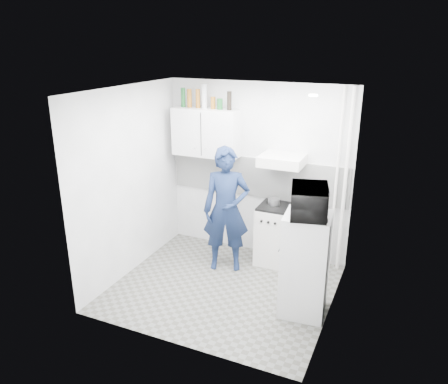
% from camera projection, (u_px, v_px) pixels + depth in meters
% --- Properties ---
extents(floor, '(2.80, 2.80, 0.00)m').
position_uv_depth(floor, '(223.00, 288.00, 5.86)').
color(floor, slate).
rests_on(floor, ground).
extents(ceiling, '(2.80, 2.80, 0.00)m').
position_uv_depth(ceiling, '(223.00, 90.00, 4.99)').
color(ceiling, white).
rests_on(ceiling, wall_back).
extents(wall_back, '(2.80, 0.00, 2.80)m').
position_uv_depth(wall_back, '(257.00, 171.00, 6.50)').
color(wall_back, white).
rests_on(wall_back, floor).
extents(wall_left, '(0.00, 2.60, 2.60)m').
position_uv_depth(wall_left, '(130.00, 183.00, 5.96)').
color(wall_left, white).
rests_on(wall_left, floor).
extents(wall_right, '(0.00, 2.60, 2.60)m').
position_uv_depth(wall_right, '(337.00, 214.00, 4.89)').
color(wall_right, white).
rests_on(wall_right, floor).
extents(person, '(0.76, 0.63, 1.79)m').
position_uv_depth(person, '(226.00, 210.00, 6.10)').
color(person, '#121E3D').
rests_on(person, floor).
extents(stove, '(0.54, 0.54, 0.86)m').
position_uv_depth(stove, '(277.00, 235.00, 6.41)').
color(stove, silver).
rests_on(stove, floor).
extents(fridge, '(0.58, 0.58, 1.27)m').
position_uv_depth(fridge, '(305.00, 265.00, 5.15)').
color(fridge, silver).
rests_on(fridge, floor).
extents(stove_top, '(0.52, 0.52, 0.03)m').
position_uv_depth(stove_top, '(278.00, 207.00, 6.26)').
color(stove_top, black).
rests_on(stove_top, stove).
extents(saucepan, '(0.17, 0.17, 0.10)m').
position_uv_depth(saucepan, '(274.00, 202.00, 6.27)').
color(saucepan, silver).
rests_on(saucepan, stove_top).
extents(microwave, '(0.68, 0.54, 0.33)m').
position_uv_depth(microwave, '(309.00, 201.00, 4.89)').
color(microwave, black).
rests_on(microwave, fridge).
extents(bottle_a, '(0.07, 0.07, 0.28)m').
position_uv_depth(bottle_a, '(183.00, 97.00, 6.44)').
color(bottle_a, '#144C1E').
rests_on(bottle_a, upper_cabinet).
extents(bottle_b, '(0.07, 0.07, 0.27)m').
position_uv_depth(bottle_b, '(189.00, 98.00, 6.40)').
color(bottle_b, brown).
rests_on(bottle_b, upper_cabinet).
extents(bottle_c, '(0.07, 0.07, 0.27)m').
position_uv_depth(bottle_c, '(198.00, 98.00, 6.35)').
color(bottle_c, brown).
rests_on(bottle_c, upper_cabinet).
extents(bottle_d, '(0.08, 0.08, 0.35)m').
position_uv_depth(bottle_d, '(204.00, 96.00, 6.29)').
color(bottle_d, '#B2B7BC').
rests_on(bottle_d, upper_cabinet).
extents(canister_a, '(0.07, 0.07, 0.18)m').
position_uv_depth(canister_a, '(213.00, 103.00, 6.27)').
color(canister_a, brown).
rests_on(canister_a, upper_cabinet).
extents(canister_b, '(0.08, 0.08, 0.16)m').
position_uv_depth(canister_b, '(220.00, 104.00, 6.23)').
color(canister_b, '#144C1E').
rests_on(canister_b, upper_cabinet).
extents(bottle_e, '(0.07, 0.07, 0.26)m').
position_uv_depth(bottle_e, '(229.00, 101.00, 6.16)').
color(bottle_e, black).
rests_on(bottle_e, upper_cabinet).
extents(upper_cabinet, '(1.00, 0.35, 0.70)m').
position_uv_depth(upper_cabinet, '(206.00, 132.00, 6.46)').
color(upper_cabinet, silver).
rests_on(upper_cabinet, wall_back).
extents(range_hood, '(0.60, 0.50, 0.14)m').
position_uv_depth(range_hood, '(282.00, 160.00, 6.02)').
color(range_hood, silver).
rests_on(range_hood, wall_back).
extents(backsplash, '(2.74, 0.03, 0.60)m').
position_uv_depth(backsplash, '(257.00, 177.00, 6.52)').
color(backsplash, white).
rests_on(backsplash, wall_back).
extents(pipe_a, '(0.05, 0.05, 2.60)m').
position_uv_depth(pipe_a, '(345.00, 183.00, 5.93)').
color(pipe_a, silver).
rests_on(pipe_a, floor).
extents(pipe_b, '(0.04, 0.04, 2.60)m').
position_uv_depth(pipe_b, '(336.00, 182.00, 5.98)').
color(pipe_b, silver).
rests_on(pipe_b, floor).
extents(ceiling_spot_fixture, '(0.10, 0.10, 0.02)m').
position_uv_depth(ceiling_spot_fixture, '(313.00, 95.00, 4.79)').
color(ceiling_spot_fixture, white).
rests_on(ceiling_spot_fixture, ceiling).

